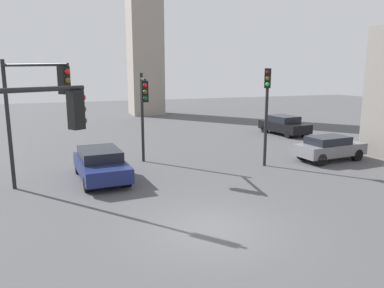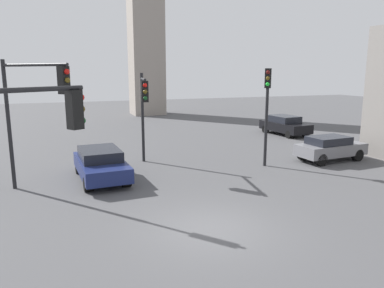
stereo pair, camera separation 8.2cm
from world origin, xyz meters
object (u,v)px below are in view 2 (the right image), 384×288
object	(u,v)px
car_1	(101,164)
traffic_light_3	(267,99)
car_0	(285,125)
traffic_light_1	(33,99)
traffic_light_4	(10,141)
traffic_light_0	(144,102)
car_2	(330,148)

from	to	relation	value
car_1	traffic_light_3	bearing A→B (deg)	83.58
car_0	traffic_light_3	bearing A→B (deg)	-45.81
traffic_light_1	traffic_light_4	xyz separation A→B (m)	(-0.21, -6.70, -0.44)
traffic_light_0	car_1	world-z (taller)	traffic_light_0
car_0	car_1	xyz separation A→B (m)	(-15.27, -7.55, -0.02)
traffic_light_3	car_0	distance (m)	10.88
car_0	car_1	world-z (taller)	car_0
traffic_light_3	traffic_light_4	xyz separation A→B (m)	(-11.33, -7.66, -0.10)
car_0	traffic_light_0	bearing A→B (deg)	-70.24
traffic_light_0	car_1	size ratio (longest dim) A/B	1.07
car_2	traffic_light_3	bearing A→B (deg)	171.84
traffic_light_1	traffic_light_3	world-z (taller)	traffic_light_1
car_0	car_2	xyz separation A→B (m)	(-2.69, -8.34, -0.02)
car_2	traffic_light_0	bearing A→B (deg)	163.70
traffic_light_0	traffic_light_1	xyz separation A→B (m)	(-5.03, -2.86, 0.48)
traffic_light_0	traffic_light_1	size ratio (longest dim) A/B	0.90
car_2	car_1	bearing A→B (deg)	172.22
traffic_light_4	car_1	size ratio (longest dim) A/B	1.07
traffic_light_1	car_0	size ratio (longest dim) A/B	1.24
traffic_light_0	car_2	distance (m)	10.72
traffic_light_0	traffic_light_4	xyz separation A→B (m)	(-5.24, -9.55, 0.04)
traffic_light_0	car_0	distance (m)	14.49
traffic_light_4	car_2	world-z (taller)	traffic_light_4
traffic_light_0	traffic_light_3	xyz separation A→B (m)	(6.09, -1.90, 0.14)
traffic_light_4	car_2	xyz separation A→B (m)	(15.39, 7.37, -2.73)
car_1	car_2	world-z (taller)	car_1
traffic_light_3	car_1	bearing A→B (deg)	-58.67
traffic_light_1	car_2	xyz separation A→B (m)	(15.18, 0.68, -3.17)
traffic_light_3	car_1	distance (m)	9.00
traffic_light_3	traffic_light_4	bearing A→B (deg)	-21.21
car_2	traffic_light_4	bearing A→B (deg)	-158.57
traffic_light_3	car_2	xyz separation A→B (m)	(4.06, -0.28, -2.83)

